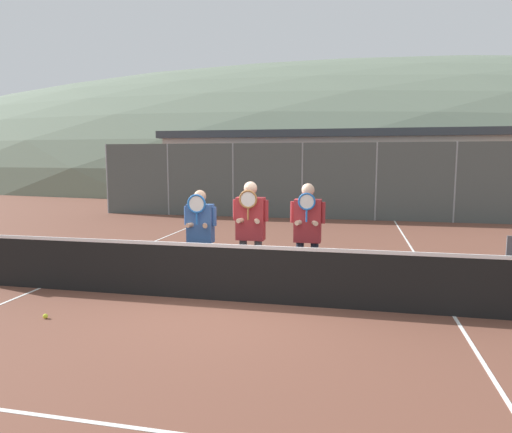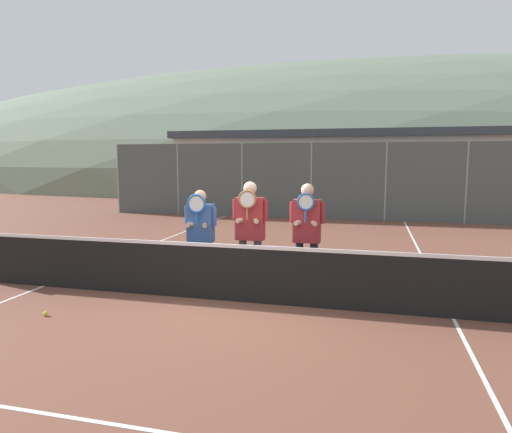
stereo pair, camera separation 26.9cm
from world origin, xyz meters
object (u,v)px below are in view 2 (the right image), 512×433
Objects in this scene: player_center_right at (307,230)px; car_center at (465,192)px; player_leftmost at (201,231)px; car_far_left at (237,189)px; tennis_ball_on_court at (45,314)px; player_center_left at (250,227)px; car_left_of_center at (344,192)px.

player_center_right is 13.15m from car_center.
player_leftmost is 0.41× the size of car_far_left.
car_far_left is at bearing -179.31° from car_center.
tennis_ball_on_court is (1.31, -14.14, -0.90)m from car_far_left.
player_center_left is at bearing 1.23° from player_leftmost.
car_center is (9.44, 0.11, 0.00)m from car_far_left.
player_center_left reaches higher than tennis_ball_on_court.
car_left_of_center is at bearing 76.70° from tennis_ball_on_court.
player_leftmost is 2.70m from tennis_ball_on_court.
car_far_left is (-3.87, 12.26, -0.19)m from player_center_left.
player_center_left is 13.57m from car_center.
car_center reaches higher than car_far_left.
player_leftmost is 13.97m from car_center.
tennis_ball_on_court is at bearing -132.05° from player_leftmost.
car_center is at bearing 62.52° from player_leftmost.
car_left_of_center is 62.28× the size of tennis_ball_on_court.
player_center_left is (0.88, 0.02, 0.10)m from player_leftmost.
car_far_left reaches higher than tennis_ball_on_court.
player_center_right is 12.35m from car_left_of_center.
player_center_left reaches higher than car_center.
player_center_left is at bearing -72.48° from car_far_left.
player_leftmost is at bearing -76.29° from car_far_left.
player_center_right is at bearing 2.58° from player_leftmost.
player_center_left is at bearing -176.17° from player_center_right.
player_center_right reaches higher than car_left_of_center.
car_far_left is at bearing 111.55° from player_center_right.
car_left_of_center is 0.98× the size of car_center.
player_leftmost is 0.41× the size of car_left_of_center.
player_center_left reaches higher than player_leftmost.
player_center_right reaches higher than car_far_left.
car_center is 16.44m from tennis_ball_on_court.
player_leftmost is 1.82m from player_center_right.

